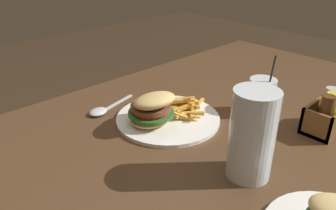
{
  "coord_description": "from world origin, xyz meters",
  "views": [
    {
      "loc": [
        0.51,
        0.37,
        1.16
      ],
      "look_at": [
        -0.02,
        -0.2,
        0.77
      ],
      "focal_mm": 35.0,
      "sensor_mm": 36.0,
      "label": 1
    }
  ],
  "objects_px": {
    "meal_plate_near": "(161,113)",
    "condiment_caddy": "(326,116)",
    "juice_glass": "(261,97)",
    "beer_glass": "(252,136)",
    "spoon": "(100,111)"
  },
  "relations": [
    {
      "from": "juice_glass",
      "to": "condiment_caddy",
      "type": "distance_m",
      "value": 0.17
    },
    {
      "from": "beer_glass",
      "to": "juice_glass",
      "type": "relative_size",
      "value": 1.1
    },
    {
      "from": "juice_glass",
      "to": "beer_glass",
      "type": "bearing_deg",
      "value": 27.61
    },
    {
      "from": "meal_plate_near",
      "to": "spoon",
      "type": "bearing_deg",
      "value": -61.33
    },
    {
      "from": "meal_plate_near",
      "to": "beer_glass",
      "type": "xyz_separation_m",
      "value": [
        0.02,
        0.28,
        0.06
      ]
    },
    {
      "from": "condiment_caddy",
      "to": "spoon",
      "type": "bearing_deg",
      "value": -52.8
    },
    {
      "from": "condiment_caddy",
      "to": "juice_glass",
      "type": "bearing_deg",
      "value": -80.51
    },
    {
      "from": "juice_glass",
      "to": "condiment_caddy",
      "type": "relative_size",
      "value": 1.49
    },
    {
      "from": "spoon",
      "to": "juice_glass",
      "type": "bearing_deg",
      "value": 123.44
    },
    {
      "from": "spoon",
      "to": "beer_glass",
      "type": "bearing_deg",
      "value": 85.35
    },
    {
      "from": "beer_glass",
      "to": "spoon",
      "type": "relative_size",
      "value": 1.07
    },
    {
      "from": "meal_plate_near",
      "to": "spoon",
      "type": "height_order",
      "value": "meal_plate_near"
    },
    {
      "from": "meal_plate_near",
      "to": "condiment_caddy",
      "type": "height_order",
      "value": "condiment_caddy"
    },
    {
      "from": "beer_glass",
      "to": "condiment_caddy",
      "type": "relative_size",
      "value": 1.65
    },
    {
      "from": "meal_plate_near",
      "to": "juice_glass",
      "type": "relative_size",
      "value": 1.69
    }
  ]
}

